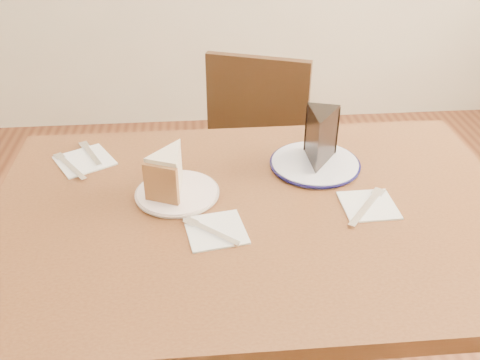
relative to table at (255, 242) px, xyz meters
name	(u,v)px	position (x,y,z in m)	size (l,w,h in m)	color
table	(255,242)	(0.00, 0.00, 0.00)	(1.20, 0.80, 0.75)	#492714
chair_far	(247,175)	(0.04, 0.59, -0.18)	(0.54, 0.54, 0.85)	black
plate_cream	(177,193)	(-0.18, 0.07, 0.10)	(0.19, 0.19, 0.01)	white
plate_navy	(315,164)	(0.17, 0.17, 0.10)	(0.22, 0.22, 0.01)	white
carrot_cake	(172,171)	(-0.19, 0.08, 0.16)	(0.08, 0.11, 0.09)	beige
chocolate_cake	(320,141)	(0.18, 0.17, 0.17)	(0.08, 0.12, 0.12)	black
napkin_cream	(216,230)	(-0.09, -0.08, 0.10)	(0.12, 0.12, 0.00)	white
napkin_navy	(369,205)	(0.25, -0.01, 0.10)	(0.12, 0.12, 0.00)	white
napkin_spare	(85,161)	(-0.42, 0.25, 0.10)	(0.13, 0.13, 0.00)	white
fork_cream	(212,232)	(-0.10, -0.09, 0.10)	(0.01, 0.14, 0.00)	silver
knife_navy	(366,207)	(0.25, -0.03, 0.10)	(0.02, 0.17, 0.00)	silver
fork_spare	(91,154)	(-0.41, 0.27, 0.10)	(0.01, 0.14, 0.00)	white
knife_spare	(70,167)	(-0.45, 0.21, 0.10)	(0.01, 0.16, 0.00)	white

